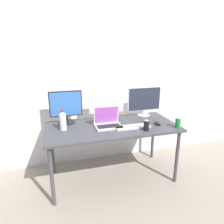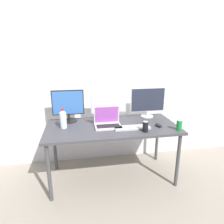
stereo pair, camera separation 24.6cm
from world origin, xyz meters
name	(u,v)px [view 1 (the left image)]	position (x,y,z in m)	size (l,w,h in m)	color
ground_plane	(112,176)	(0.00, 0.00, 0.00)	(16.00, 16.00, 0.00)	gray
wall_back	(101,76)	(0.00, 0.59, 1.30)	(7.00, 0.08, 2.60)	silver
work_desk	(112,130)	(0.00, 0.00, 0.68)	(1.64, 0.78, 0.74)	#424247
monitor_left	(66,107)	(-0.54, 0.26, 0.96)	(0.41, 0.22, 0.42)	black
monitor_center	(106,104)	(0.00, 0.27, 0.95)	(0.48, 0.17, 0.38)	silver
monitor_right	(144,100)	(0.56, 0.28, 0.97)	(0.50, 0.18, 0.42)	silver
laptop_silver	(108,122)	(-0.06, 0.00, 0.80)	(0.32, 0.24, 0.25)	silver
keyboard_main	(133,127)	(0.22, -0.14, 0.75)	(0.44, 0.14, 0.02)	#B2B2B7
mouse_by_keyboard	(158,123)	(0.57, -0.13, 0.76)	(0.06, 0.11, 0.04)	black
water_bottle	(63,121)	(-0.59, 0.03, 0.85)	(0.08, 0.08, 0.25)	silver
soda_can_near_keyboard	(178,123)	(0.76, -0.28, 0.80)	(0.07, 0.07, 0.13)	#197F33
soda_can_by_laptop	(146,125)	(0.35, -0.26, 0.80)	(0.07, 0.07, 0.13)	black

